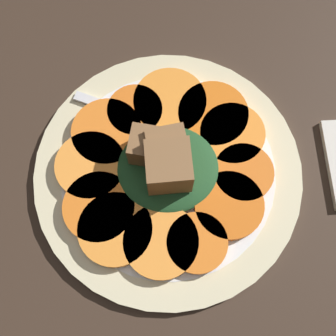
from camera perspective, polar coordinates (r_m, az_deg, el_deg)
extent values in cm
cube|color=#38281E|center=(48.51, 0.00, -1.14)|extent=(120.00, 120.00, 2.00)
cylinder|color=beige|center=(47.08, 0.00, -0.60)|extent=(29.80, 29.80, 1.00)
cylinder|color=white|center=(47.03, 0.00, -0.59)|extent=(23.84, 23.84, 1.00)
cylinder|color=orange|center=(46.60, 10.16, -0.65)|extent=(6.56, 6.56, 1.07)
cylinder|color=orange|center=(47.99, 8.68, 4.57)|extent=(7.33, 7.33, 1.07)
cylinder|color=orange|center=(48.71, 6.10, 7.24)|extent=(8.02, 8.02, 1.07)
cylinder|color=orange|center=(49.13, 0.25, 8.93)|extent=(8.41, 8.41, 1.07)
cylinder|color=orange|center=(48.77, -4.50, 7.70)|extent=(6.32, 6.32, 1.07)
cylinder|color=orange|center=(48.03, -8.27, 4.84)|extent=(7.94, 7.94, 1.07)
cylinder|color=orange|center=(46.91, -10.44, 0.33)|extent=(7.73, 7.73, 1.07)
cylinder|color=orange|center=(45.47, -9.32, -5.24)|extent=(7.66, 7.66, 1.07)
cylinder|color=orange|center=(44.75, -7.14, -8.25)|extent=(7.83, 7.83, 1.07)
cylinder|color=orange|center=(44.22, -0.97, -9.94)|extent=(7.84, 7.84, 1.07)
cylinder|color=orange|center=(44.30, 3.95, -10.09)|extent=(6.36, 6.36, 1.07)
cylinder|color=orange|center=(45.38, 8.26, -5.04)|extent=(7.41, 7.41, 1.07)
ellipsoid|color=#1E4723|center=(45.66, 0.00, -0.05)|extent=(11.25, 10.12, 1.77)
cube|color=brown|center=(42.42, 0.68, 0.24)|extent=(4.70, 4.70, 4.53)
cube|color=brown|center=(43.23, -0.72, 2.27)|extent=(4.56, 4.56, 4.01)
cube|color=brown|center=(43.81, -2.92, 3.00)|extent=(4.10, 4.10, 3.42)
cube|color=silver|center=(49.12, -5.75, 7.40)|extent=(12.13, 6.20, 0.40)
cube|color=silver|center=(47.86, 2.18, 4.67)|extent=(2.35, 2.74, 0.40)
cube|color=silver|center=(48.02, 6.29, 4.38)|extent=(4.73, 2.33, 0.40)
cube|color=silver|center=(47.76, 6.03, 3.69)|extent=(4.73, 2.33, 0.40)
cube|color=silver|center=(47.51, 5.77, 2.99)|extent=(4.73, 2.33, 0.40)
cube|color=silver|center=(47.27, 5.51, 2.29)|extent=(4.73, 2.33, 0.40)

